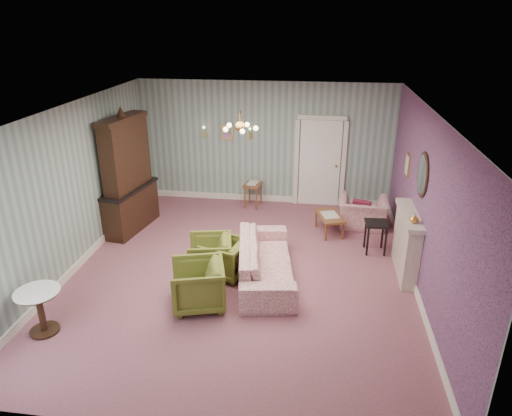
# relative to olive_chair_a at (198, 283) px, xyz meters

# --- Properties ---
(floor) EXTENTS (7.00, 7.00, 0.00)m
(floor) POSITION_rel_olive_chair_a_xyz_m (0.52, 1.10, -0.41)
(floor) COLOR #905463
(floor) RESTS_ON ground
(ceiling) EXTENTS (7.00, 7.00, 0.00)m
(ceiling) POSITION_rel_olive_chair_a_xyz_m (0.52, 1.10, 2.49)
(ceiling) COLOR white
(ceiling) RESTS_ON ground
(wall_back) EXTENTS (6.00, 0.00, 6.00)m
(wall_back) POSITION_rel_olive_chair_a_xyz_m (0.52, 4.60, 1.04)
(wall_back) COLOR gray
(wall_back) RESTS_ON ground
(wall_front) EXTENTS (6.00, 0.00, 6.00)m
(wall_front) POSITION_rel_olive_chair_a_xyz_m (0.52, -2.40, 1.04)
(wall_front) COLOR gray
(wall_front) RESTS_ON ground
(wall_left) EXTENTS (0.00, 7.00, 7.00)m
(wall_left) POSITION_rel_olive_chair_a_xyz_m (-2.48, 1.10, 1.04)
(wall_left) COLOR gray
(wall_left) RESTS_ON ground
(wall_right) EXTENTS (0.00, 7.00, 7.00)m
(wall_right) POSITION_rel_olive_chair_a_xyz_m (3.52, 1.10, 1.04)
(wall_right) COLOR gray
(wall_right) RESTS_ON ground
(wall_right_floral) EXTENTS (0.00, 7.00, 7.00)m
(wall_right_floral) POSITION_rel_olive_chair_a_xyz_m (3.50, 1.10, 1.04)
(wall_right_floral) COLOR #B85C8D
(wall_right_floral) RESTS_ON ground
(door) EXTENTS (1.12, 0.12, 2.16)m
(door) POSITION_rel_olive_chair_a_xyz_m (1.82, 4.56, 0.67)
(door) COLOR white
(door) RESTS_ON floor
(olive_chair_a) EXTENTS (0.94, 0.97, 0.82)m
(olive_chair_a) POSITION_rel_olive_chair_a_xyz_m (0.00, 0.00, 0.00)
(olive_chair_a) COLOR #646924
(olive_chair_a) RESTS_ON floor
(olive_chair_b) EXTENTS (0.85, 0.88, 0.73)m
(olive_chair_b) POSITION_rel_olive_chair_a_xyz_m (0.23, 1.00, -0.05)
(olive_chair_b) COLOR #646924
(olive_chair_b) RESTS_ON floor
(olive_chair_c) EXTENTS (0.82, 0.86, 0.76)m
(olive_chair_c) POSITION_rel_olive_chair_a_xyz_m (-0.04, 1.01, -0.03)
(olive_chair_c) COLOR #646924
(olive_chair_c) RESTS_ON floor
(sofa_chintz) EXTENTS (1.03, 2.40, 0.91)m
(sofa_chintz) POSITION_rel_olive_chair_a_xyz_m (0.95, 0.99, 0.04)
(sofa_chintz) COLOR #A3415E
(sofa_chintz) RESTS_ON floor
(wingback_chair) EXTENTS (1.04, 0.71, 0.87)m
(wingback_chair) POSITION_rel_olive_chair_a_xyz_m (2.79, 3.38, 0.02)
(wingback_chair) COLOR #A3415E
(wingback_chair) RESTS_ON floor
(dresser) EXTENTS (0.79, 1.61, 2.57)m
(dresser) POSITION_rel_olive_chair_a_xyz_m (-2.13, 2.63, 0.87)
(dresser) COLOR black
(dresser) RESTS_ON floor
(fireplace) EXTENTS (0.30, 1.40, 1.16)m
(fireplace) POSITION_rel_olive_chair_a_xyz_m (3.38, 1.50, 0.17)
(fireplace) COLOR beige
(fireplace) RESTS_ON floor
(mantel_vase) EXTENTS (0.15, 0.15, 0.15)m
(mantel_vase) POSITION_rel_olive_chair_a_xyz_m (3.36, 1.10, 0.82)
(mantel_vase) COLOR gold
(mantel_vase) RESTS_ON fireplace
(oval_mirror) EXTENTS (0.04, 0.76, 0.84)m
(oval_mirror) POSITION_rel_olive_chair_a_xyz_m (3.48, 1.50, 1.44)
(oval_mirror) COLOR white
(oval_mirror) RESTS_ON wall_right
(framed_print) EXTENTS (0.04, 0.34, 0.42)m
(framed_print) POSITION_rel_olive_chair_a_xyz_m (3.49, 2.85, 1.19)
(framed_print) COLOR gold
(framed_print) RESTS_ON wall_right
(coffee_table) EXTENTS (0.67, 0.91, 0.41)m
(coffee_table) POSITION_rel_olive_chair_a_xyz_m (2.07, 2.96, -0.20)
(coffee_table) COLOR brown
(coffee_table) RESTS_ON floor
(side_table_black) EXTENTS (0.44, 0.44, 0.63)m
(side_table_black) POSITION_rel_olive_chair_a_xyz_m (2.94, 2.22, -0.10)
(side_table_black) COLOR black
(side_table_black) RESTS_ON floor
(pedestal_table) EXTENTS (0.73, 0.73, 0.69)m
(pedestal_table) POSITION_rel_olive_chair_a_xyz_m (-2.07, -0.95, -0.07)
(pedestal_table) COLOR black
(pedestal_table) RESTS_ON floor
(nesting_table) EXTENTS (0.45, 0.53, 0.62)m
(nesting_table) POSITION_rel_olive_chair_a_xyz_m (0.28, 4.20, -0.10)
(nesting_table) COLOR brown
(nesting_table) RESTS_ON floor
(gilt_mirror_back) EXTENTS (0.28, 0.06, 0.36)m
(gilt_mirror_back) POSITION_rel_olive_chair_a_xyz_m (-0.38, 4.56, 1.29)
(gilt_mirror_back) COLOR gold
(gilt_mirror_back) RESTS_ON wall_back
(sconce_left) EXTENTS (0.16, 0.12, 0.30)m
(sconce_left) POSITION_rel_olive_chair_a_xyz_m (-0.93, 4.54, 1.29)
(sconce_left) COLOR gold
(sconce_left) RESTS_ON wall_back
(sconce_right) EXTENTS (0.16, 0.12, 0.30)m
(sconce_right) POSITION_rel_olive_chair_a_xyz_m (0.17, 4.54, 1.29)
(sconce_right) COLOR gold
(sconce_right) RESTS_ON wall_back
(chandelier) EXTENTS (0.56, 0.56, 0.36)m
(chandelier) POSITION_rel_olive_chair_a_xyz_m (0.52, 1.10, 2.22)
(chandelier) COLOR gold
(chandelier) RESTS_ON ceiling
(burgundy_cushion) EXTENTS (0.41, 0.28, 0.39)m
(burgundy_cushion) POSITION_rel_olive_chair_a_xyz_m (2.74, 3.23, 0.07)
(burgundy_cushion) COLOR maroon
(burgundy_cushion) RESTS_ON wingback_chair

